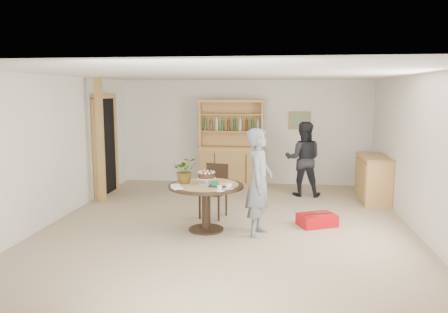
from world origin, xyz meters
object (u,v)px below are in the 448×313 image
(teen_boy, at_px, (259,182))
(adult_person, at_px, (303,159))
(hutch, at_px, (232,156))
(sideboard, at_px, (373,179))
(dining_table, at_px, (206,194))
(dining_chair, at_px, (215,187))
(red_suitcase, at_px, (317,220))

(teen_boy, xyz_separation_m, adult_person, (0.82, 2.73, -0.04))
(hutch, relative_size, sideboard, 1.62)
(dining_table, height_order, dining_chair, dining_chair)
(dining_table, relative_size, teen_boy, 0.72)
(hutch, distance_m, teen_boy, 3.73)
(dining_table, bearing_deg, dining_chair, 88.61)
(dining_table, xyz_separation_m, adult_person, (1.67, 2.63, 0.20))
(sideboard, bearing_deg, teen_boy, -132.77)
(dining_table, distance_m, dining_chair, 0.83)
(dining_chair, bearing_deg, teen_boy, -33.58)
(hutch, distance_m, red_suitcase, 3.60)
(sideboard, bearing_deg, adult_person, 166.31)
(hutch, bearing_deg, adult_person, -28.74)
(adult_person, bearing_deg, teen_boy, 76.59)
(hutch, height_order, dining_chair, hutch)
(hutch, xyz_separation_m, adult_person, (1.64, -0.90, 0.11))
(teen_boy, relative_size, adult_person, 1.04)
(sideboard, relative_size, adult_person, 0.79)
(hutch, xyz_separation_m, teen_boy, (0.82, -3.64, 0.15))
(hutch, bearing_deg, dining_table, -90.41)
(dining_chair, relative_size, adult_person, 0.59)
(adult_person, bearing_deg, dining_chair, 50.89)
(sideboard, bearing_deg, red_suitcase, -124.63)
(dining_table, relative_size, adult_person, 0.75)
(sideboard, relative_size, teen_boy, 0.75)
(hutch, bearing_deg, teen_boy, -77.22)
(teen_boy, bearing_deg, dining_chair, 51.08)
(adult_person, distance_m, red_suitcase, 2.29)
(dining_table, relative_size, red_suitcase, 1.69)
(hutch, height_order, teen_boy, hutch)
(dining_table, xyz_separation_m, red_suitcase, (1.80, 0.46, -0.50))
(hutch, distance_m, dining_table, 3.54)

